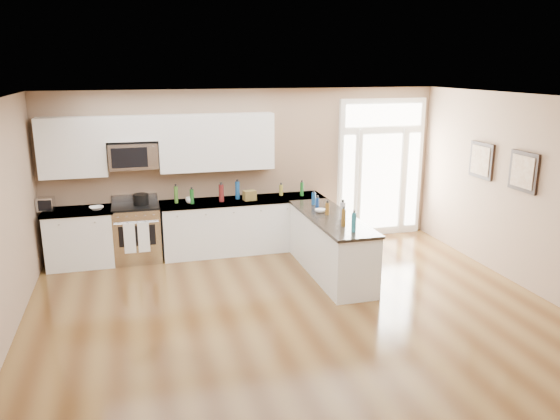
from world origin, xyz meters
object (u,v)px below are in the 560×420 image
object	(u,v)px
kitchen_range	(137,233)
stockpot	(141,199)
toaster_oven	(46,204)
peninsula_cabinet	(331,247)

from	to	relation	value
kitchen_range	stockpot	world-z (taller)	stockpot
kitchen_range	toaster_oven	bearing A→B (deg)	176.77
kitchen_range	toaster_oven	distance (m)	1.49
peninsula_cabinet	toaster_oven	distance (m)	4.58
kitchen_range	stockpot	size ratio (longest dim) A/B	4.28
kitchen_range	stockpot	xyz separation A→B (m)	(0.10, 0.04, 0.57)
stockpot	peninsula_cabinet	bearing A→B (deg)	-27.99
kitchen_range	toaster_oven	size ratio (longest dim) A/B	4.24
stockpot	toaster_oven	distance (m)	1.47
kitchen_range	toaster_oven	xyz separation A→B (m)	(-1.37, 0.08, 0.57)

